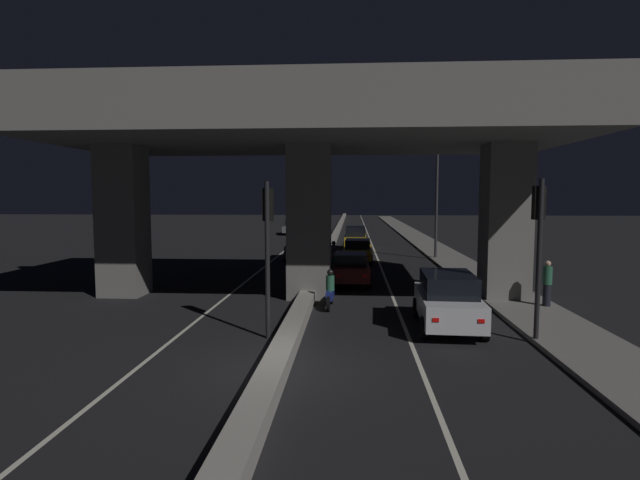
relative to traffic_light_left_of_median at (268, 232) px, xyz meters
The scene contains 21 objects.
ground_plane 4.24m from the traffic_light_left_of_median, 75.63° to the right, with size 200.00×200.00×0.00m, color black.
lane_line_left_inner 32.53m from the traffic_light_left_of_median, 94.90° to the left, with size 0.12×126.00×0.00m, color beige.
lane_line_right_inner 32.68m from the traffic_light_left_of_median, 82.63° to the left, with size 0.12×126.00×0.00m, color beige.
median_divider 32.40m from the traffic_light_left_of_median, 88.75° to the left, with size 0.61×126.00×0.44m, color gray.
sidewalk_right 26.96m from the traffic_light_left_of_median, 70.56° to the left, with size 2.56×126.00×0.14m, color slate.
elevated_overpass 7.02m from the traffic_light_left_of_median, 83.29° to the left, with size 20.65×10.11×9.07m.
traffic_light_left_of_median is the anchor object (origin of this frame).
traffic_light_right_of_median 7.74m from the traffic_light_left_of_median, ahead, with size 0.30×0.49×4.68m.
street_lamp 20.58m from the traffic_light_left_of_median, 67.95° to the left, with size 2.19×0.32×7.83m.
car_white_lead 6.11m from the traffic_light_left_of_median, 14.25° to the left, with size 2.06×4.22×1.77m.
car_dark_red_second 9.89m from the traffic_light_left_of_median, 75.58° to the left, with size 1.92×4.10×1.50m.
car_taxi_yellow_third 17.41m from the traffic_light_left_of_median, 80.60° to the left, with size 2.02×4.55×1.49m.
car_taxi_yellow_fourth 25.09m from the traffic_light_left_of_median, 83.80° to the left, with size 1.86×4.30×1.81m.
car_grey_lead_oncoming 18.27m from the traffic_light_left_of_median, 92.98° to the left, with size 2.12×3.99×1.76m.
car_dark_red_second_oncoming 27.69m from the traffic_light_left_of_median, 91.98° to the left, with size 2.00×3.99×1.43m.
car_grey_third_oncoming 40.65m from the traffic_light_left_of_median, 95.87° to the left, with size 1.98×4.69×1.52m.
car_taxi_yellow_fourth_oncoming 54.22m from the traffic_light_left_of_median, 94.62° to the left, with size 2.00×4.27×1.51m.
motorcycle_blue_filtering_near 5.07m from the traffic_light_left_of_median, 67.97° to the left, with size 0.34×1.91×1.46m.
motorcycle_black_filtering_mid 10.03m from the traffic_light_left_of_median, 80.05° to the left, with size 0.33×1.91×1.50m.
motorcycle_red_filtering_far 16.19m from the traffic_light_left_of_median, 85.23° to the left, with size 0.34×1.85×1.45m.
pedestrian_on_sidewalk 10.80m from the traffic_light_left_of_median, 23.89° to the left, with size 0.33×0.33×1.69m.
Camera 1 is at (1.78, -11.69, 4.19)m, focal length 28.00 mm.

